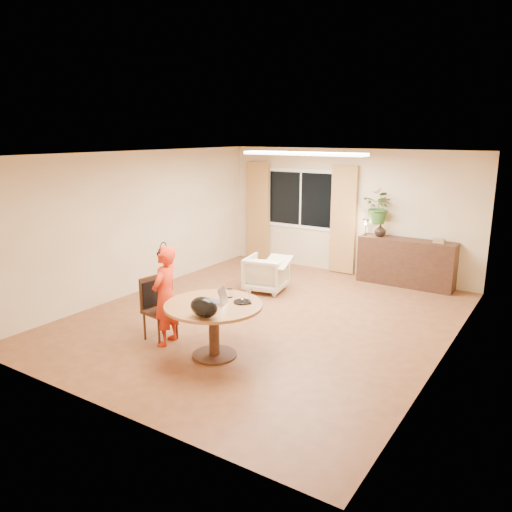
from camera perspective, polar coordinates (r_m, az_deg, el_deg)
The scene contains 24 objects.
floor at distance 8.11m, azimuth 1.06°, elevation -7.10°, with size 6.50×6.50×0.00m, color brown.
ceiling at distance 7.58m, azimuth 1.15°, elevation 11.59°, with size 6.50×6.50×0.00m, color white.
wall_back at distance 10.60m, azimuth 10.44°, elevation 4.95°, with size 5.50×5.50×0.00m, color tan.
wall_left at distance 9.46m, azimuth -13.24°, elevation 3.75°, with size 6.50×6.50×0.00m, color tan.
wall_right at distance 6.75m, azimuth 21.36°, elevation -0.83°, with size 6.50×6.50×0.00m, color tan.
window at distance 11.02m, azimuth 5.13°, elevation 6.51°, with size 1.70×0.03×1.30m.
curtain_left at distance 11.52m, azimuth 0.28°, elevation 5.10°, with size 0.55×0.08×2.25m, color olive.
curtain_right at distance 10.56m, azimuth 9.95°, elevation 4.08°, with size 0.55×0.08×2.25m, color olive.
ceiling_panel at distance 8.62m, azimuth 5.44°, elevation 11.57°, with size 2.20×0.35×0.05m, color white.
dining_table at distance 6.61m, azimuth -4.85°, elevation -6.76°, with size 1.29×1.29×0.74m.
dining_chair at distance 7.28m, azimuth -10.92°, elevation -6.02°, with size 0.44×0.40×0.91m, color black, non-canonical shape.
child at distance 7.06m, azimuth -10.32°, elevation -4.51°, with size 0.34×0.51×1.41m, color red.
laptop at distance 6.57m, azimuth -5.15°, elevation -4.35°, with size 0.35×0.24×0.24m, color #B7B7BC, non-canonical shape.
tumbler at distance 6.78m, azimuth -3.03°, elevation -4.25°, with size 0.08×0.08×0.12m, color white, non-canonical shape.
wine_glass at distance 6.50m, azimuth -0.77°, elevation -4.67°, with size 0.07×0.07×0.20m, color white, non-canonical shape.
pot_lid at distance 6.58m, azimuth -1.59°, elevation -5.19°, with size 0.23×0.23×0.04m, color white, non-canonical shape.
handbag at distance 6.07m, azimuth -5.98°, elevation -5.85°, with size 0.38×0.22×0.25m, color black, non-canonical shape.
armchair at distance 9.38m, azimuth 1.16°, elevation -2.02°, with size 0.71×0.73×0.67m, color beige.
throw at distance 9.13m, azimuth 2.48°, elevation -0.20°, with size 0.45×0.55×0.03m, color beige, non-canonical shape.
sideboard at distance 10.11m, azimuth 16.77°, elevation -0.71°, with size 1.83×0.45×0.92m, color black.
vase at distance 10.15m, azimuth 14.00°, elevation 2.89°, with size 0.24×0.24×0.25m, color black.
bouquet at distance 10.09m, azimuth 13.93°, elevation 5.45°, with size 0.59×0.51×0.66m, color #2E6C28.
book_stack at distance 9.86m, azimuth 20.21°, elevation 1.65°, with size 0.21×0.15×0.08m, color #875B45, non-canonical shape.
desk_lamp at distance 10.19m, azimuth 12.40°, elevation 3.26°, with size 0.14×0.14×0.33m, color black, non-canonical shape.
Camera 1 is at (3.98, -6.44, 2.90)m, focal length 35.00 mm.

